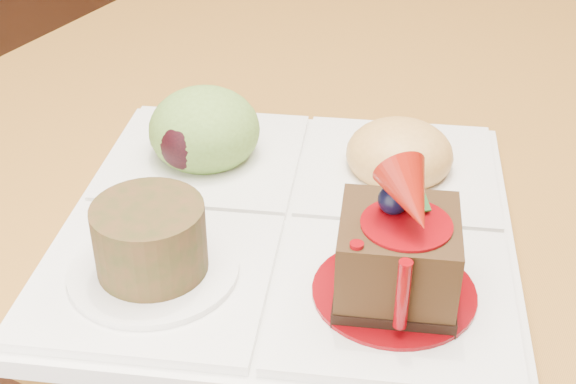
% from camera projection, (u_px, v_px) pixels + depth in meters
% --- Properties ---
extents(ground, '(6.00, 6.00, 0.00)m').
position_uv_depth(ground, '(547.00, 375.00, 1.43)').
color(ground, brown).
extents(sampler_plate, '(0.36, 0.36, 0.11)m').
position_uv_depth(sampler_plate, '(285.00, 206.00, 0.51)').
color(sampler_plate, silver).
rests_on(sampler_plate, dining_table).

